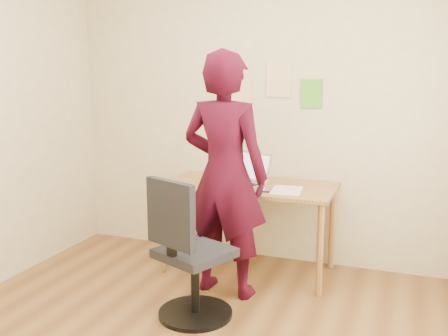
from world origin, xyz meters
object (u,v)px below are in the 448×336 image
at_px(desk, 248,195).
at_px(phone, 266,190).
at_px(laptop, 245,178).
at_px(person, 225,175).
at_px(office_chair, 188,260).

distance_m(desk, phone, 0.28).
relative_size(desk, phone, 11.83).
distance_m(desk, laptop, 0.14).
distance_m(laptop, person, 0.48).
xyz_separation_m(phone, person, (-0.24, -0.29, 0.16)).
bearing_deg(office_chair, person, 103.97).
xyz_separation_m(office_chair, person, (0.08, 0.49, 0.48)).
xyz_separation_m(desk, phone, (0.20, -0.17, 0.09)).
bearing_deg(phone, desk, 128.42).
xyz_separation_m(laptop, phone, (0.23, -0.18, -0.05)).
height_order(desk, phone, phone).
bearing_deg(phone, office_chair, -122.42).
bearing_deg(laptop, person, -65.87).
distance_m(office_chair, person, 0.70).
bearing_deg(office_chair, desk, 106.11).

